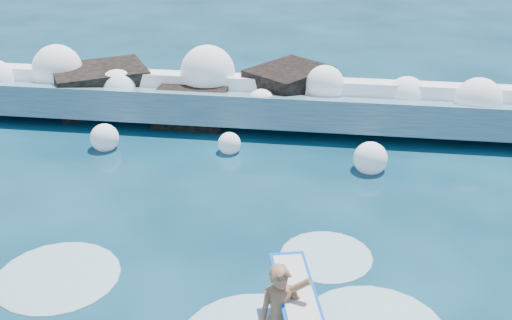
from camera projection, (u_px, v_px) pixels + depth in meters
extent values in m
plane|color=#072838|center=(166.00, 255.00, 12.51)|extent=(200.00, 200.00, 0.00)
cube|color=#336F81|center=(227.00, 106.00, 18.57)|extent=(17.03, 2.59, 1.42)
cube|color=silver|center=(232.00, 83.00, 19.10)|extent=(17.03, 1.20, 0.66)
cube|color=black|center=(101.00, 91.00, 19.54)|extent=(3.32, 3.09, 1.45)
cube|color=black|center=(192.00, 108.00, 18.52)|extent=(2.04, 1.61, 1.11)
cube|color=black|center=(289.00, 93.00, 19.19)|extent=(2.76, 2.85, 1.56)
imported|color=#9C6948|center=(280.00, 319.00, 9.88)|extent=(0.76, 0.57, 1.88)
cube|color=blue|center=(299.00, 301.00, 9.74)|extent=(1.21, 2.64, 0.06)
cube|color=silver|center=(299.00, 301.00, 9.74)|extent=(1.05, 2.41, 0.06)
sphere|color=white|center=(58.00, 69.00, 19.46)|extent=(1.50, 1.50, 1.50)
sphere|color=white|center=(118.00, 88.00, 18.95)|extent=(1.12, 1.12, 1.12)
sphere|color=white|center=(208.00, 72.00, 19.04)|extent=(1.63, 1.63, 1.63)
sphere|color=white|center=(261.00, 104.00, 18.05)|extent=(0.85, 0.85, 0.85)
sphere|color=white|center=(325.00, 84.00, 18.19)|extent=(1.09, 1.09, 1.09)
sphere|color=white|center=(407.00, 95.00, 18.30)|extent=(1.09, 1.09, 1.09)
sphere|color=white|center=(478.00, 101.00, 17.29)|extent=(1.27, 1.27, 1.27)
sphere|color=white|center=(105.00, 138.00, 16.88)|extent=(0.75, 0.75, 0.75)
sphere|color=white|center=(229.00, 144.00, 16.70)|extent=(0.60, 0.60, 0.60)
sphere|color=white|center=(370.00, 159.00, 15.74)|extent=(0.84, 0.84, 0.84)
ellipsoid|color=silver|center=(58.00, 276.00, 11.89)|extent=(2.33, 2.33, 0.12)
ellipsoid|color=silver|center=(326.00, 256.00, 12.48)|extent=(1.82, 1.82, 0.09)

